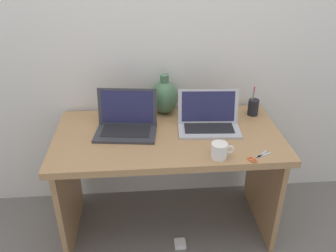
{
  "coord_description": "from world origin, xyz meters",
  "views": [
    {
      "loc": [
        -0.14,
        -1.75,
        1.72
      ],
      "look_at": [
        0.0,
        0.0,
        0.76
      ],
      "focal_mm": 37.39,
      "sensor_mm": 36.0,
      "label": 1
    }
  ],
  "objects": [
    {
      "name": "ground_plane",
      "position": [
        0.0,
        0.0,
        0.0
      ],
      "size": [
        6.0,
        6.0,
        0.0
      ],
      "primitive_type": "plane",
      "color": "slate"
    },
    {
      "name": "back_wall",
      "position": [
        0.0,
        0.38,
        1.2
      ],
      "size": [
        4.4,
        0.04,
        2.4
      ],
      "primitive_type": "cube",
      "color": "silver",
      "rests_on": "ground"
    },
    {
      "name": "desk",
      "position": [
        0.0,
        0.0,
        0.55
      ],
      "size": [
        1.31,
        0.68,
        0.71
      ],
      "color": "#AD7F51",
      "rests_on": "ground"
    },
    {
      "name": "laptop_left",
      "position": [
        -0.24,
        0.06,
        0.77
      ],
      "size": [
        0.37,
        0.28,
        0.23
      ],
      "color": "#333338",
      "rests_on": "desk"
    },
    {
      "name": "laptop_right",
      "position": [
        0.25,
        0.06,
        0.77
      ],
      "size": [
        0.37,
        0.24,
        0.22
      ],
      "color": "#B2B2B7",
      "rests_on": "desk"
    },
    {
      "name": "green_vase",
      "position": [
        0.0,
        0.28,
        0.82
      ],
      "size": [
        0.17,
        0.17,
        0.26
      ],
      "color": "#47704C",
      "rests_on": "desk"
    },
    {
      "name": "coffee_mug",
      "position": [
        0.24,
        -0.27,
        0.75
      ],
      "size": [
        0.12,
        0.08,
        0.08
      ],
      "color": "white",
      "rests_on": "desk"
    },
    {
      "name": "pen_cup",
      "position": [
        0.56,
        0.2,
        0.76
      ],
      "size": [
        0.07,
        0.07,
        0.19
      ],
      "color": "black",
      "rests_on": "desk"
    },
    {
      "name": "scissors",
      "position": [
        0.43,
        -0.29,
        0.71
      ],
      "size": [
        0.14,
        0.11,
        0.01
      ],
      "color": "#B7B7BC",
      "rests_on": "desk"
    },
    {
      "name": "power_brick",
      "position": [
        0.06,
        -0.19,
        0.01
      ],
      "size": [
        0.07,
        0.07,
        0.03
      ],
      "primitive_type": "cube",
      "color": "white",
      "rests_on": "ground"
    }
  ]
}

